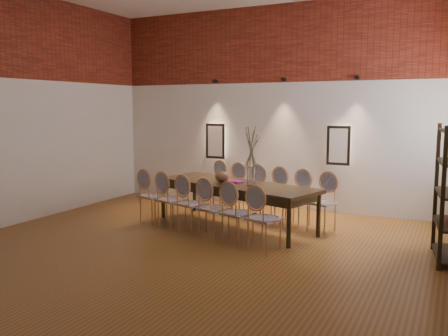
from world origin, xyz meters
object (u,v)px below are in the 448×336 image
at_px(chair_near_c, 192,204).
at_px(vase, 251,176).
at_px(chair_near_e, 238,213).
at_px(chair_far_a, 213,186).
at_px(chair_near_b, 172,200).
at_px(bowl, 222,176).
at_px(chair_near_f, 264,219).
at_px(chair_near_d, 214,208).
at_px(chair_far_c, 252,192).
at_px(chair_near_a, 153,196).
at_px(dining_table, 234,205).
at_px(chair_far_b, 232,188).
at_px(chair_far_d, 273,195).
at_px(book, 235,182).
at_px(chair_far_e, 296,199).
at_px(chair_far_f, 322,203).

xyz_separation_m(chair_near_c, vase, (0.80, 0.55, 0.43)).
relative_size(chair_near_e, chair_far_a, 1.00).
bearing_deg(chair_near_b, bowl, 54.84).
bearing_deg(chair_near_f, chair_near_d, 180.00).
relative_size(chair_near_c, chair_far_c, 1.00).
bearing_deg(chair_far_c, chair_near_b, 71.92).
relative_size(chair_near_f, chair_far_c, 1.00).
bearing_deg(chair_near_d, chair_near_a, 180.00).
bearing_deg(dining_table, chair_near_c, -108.08).
height_order(dining_table, vase, vase).
bearing_deg(chair_far_b, dining_table, 134.41).
distance_m(chair_far_b, bowl, 1.02).
xyz_separation_m(chair_near_d, chair_near_f, (0.95, -0.28, 0.00)).
xyz_separation_m(chair_near_f, vase, (-0.62, 0.98, 0.43)).
relative_size(dining_table, chair_far_d, 3.15).
distance_m(dining_table, chair_near_b, 1.06).
height_order(bowl, book, bowl).
height_order(chair_far_a, chair_far_e, same).
height_order(chair_near_d, chair_far_d, same).
distance_m(chair_near_c, chair_far_d, 1.59).
distance_m(chair_near_d, book, 0.89).
relative_size(chair_near_b, chair_far_f, 1.00).
relative_size(chair_far_d, chair_far_e, 1.00).
bearing_deg(chair_near_b, chair_near_e, 0.00).
relative_size(chair_far_b, bowl, 3.92).
relative_size(chair_near_e, vase, 3.13).
bearing_deg(chair_far_c, chair_near_e, 123.14).
relative_size(chair_near_e, chair_far_d, 1.00).
bearing_deg(chair_far_a, chair_near_a, 90.00).
bearing_deg(chair_far_c, bowl, 90.26).
bearing_deg(chair_near_e, chair_near_c, -180.00).
bearing_deg(chair_near_f, dining_table, 148.51).
height_order(chair_far_d, book, chair_far_d).
bearing_deg(chair_near_d, vase, 81.53).
xyz_separation_m(chair_near_d, chair_far_c, (-0.04, 1.59, 0.00)).
bearing_deg(chair_far_f, book, 29.83).
height_order(chair_near_a, chair_near_e, same).
bearing_deg(dining_table, chair_near_b, -134.41).
xyz_separation_m(chair_near_a, chair_near_c, (0.95, -0.28, 0.00)).
xyz_separation_m(chair_far_e, bowl, (-1.17, -0.49, 0.37)).
bearing_deg(chair_far_f, chair_near_c, 45.59).
bearing_deg(chair_near_d, chair_near_f, -0.00).
xyz_separation_m(chair_near_c, chair_far_f, (1.85, 1.02, 0.00)).
height_order(chair_far_e, chair_far_f, same).
xyz_separation_m(chair_near_c, chair_near_e, (0.95, -0.28, 0.00)).
relative_size(chair_far_a, vase, 3.13).
bearing_deg(chair_far_c, chair_far_e, -180.00).
distance_m(chair_near_a, chair_far_c, 1.81).
bearing_deg(chair_far_d, vase, 98.47).
bearing_deg(chair_near_e, dining_table, 134.41).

